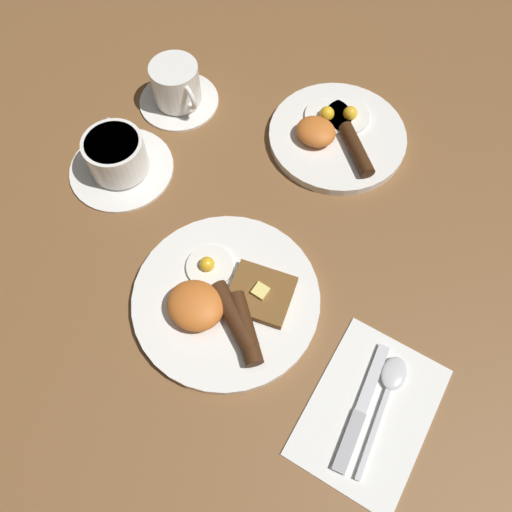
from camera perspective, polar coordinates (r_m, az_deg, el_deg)
The scene contains 8 objects.
ground_plane at distance 0.72m, azimuth -3.39°, elevation -5.14°, with size 3.00×3.00×0.00m, color brown.
breakfast_plate_near at distance 0.71m, azimuth -3.58°, elevation -5.09°, with size 0.27×0.27×0.05m.
breakfast_plate_far at distance 0.87m, azimuth 9.10°, elevation 13.55°, with size 0.23×0.23×0.05m.
teacup_near at distance 0.84m, azimuth -15.54°, elevation 10.75°, with size 0.17×0.17×0.07m.
teacup_far at distance 0.91m, azimuth -9.03°, elevation 18.47°, with size 0.14×0.14×0.08m.
napkin at distance 0.69m, azimuth 12.89°, elevation -16.91°, with size 0.15×0.21×0.01m, color white.
knife at distance 0.68m, azimuth 11.74°, elevation -17.16°, with size 0.04×0.18×0.01m.
spoon at distance 0.70m, azimuth 15.02°, elevation -14.12°, with size 0.04×0.17×0.01m.
Camera 1 is at (0.18, -0.20, 0.67)m, focal length 35.00 mm.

